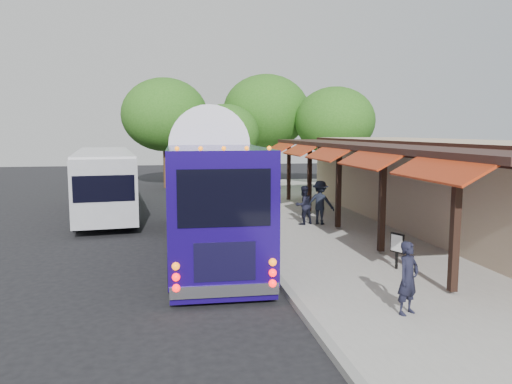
{
  "coord_description": "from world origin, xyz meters",
  "views": [
    {
      "loc": [
        -2.81,
        -14.4,
        3.98
      ],
      "look_at": [
        0.35,
        3.09,
        1.8
      ],
      "focal_mm": 35.0,
      "sensor_mm": 36.0,
      "label": 1
    }
  ],
  "objects": [
    {
      "name": "ground",
      "position": [
        0.0,
        0.0,
        0.0
      ],
      "size": [
        90.0,
        90.0,
        0.0
      ],
      "primitive_type": "plane",
      "color": "black",
      "rests_on": "ground"
    },
    {
      "name": "sidewalk",
      "position": [
        5.0,
        4.0,
        0.07
      ],
      "size": [
        10.0,
        40.0,
        0.15
      ],
      "primitive_type": "cube",
      "color": "#9E9B93",
      "rests_on": "ground"
    },
    {
      "name": "curb",
      "position": [
        0.05,
        4.0,
        0.07
      ],
      "size": [
        0.2,
        40.0,
        0.16
      ],
      "primitive_type": "cube",
      "color": "gray",
      "rests_on": "ground"
    },
    {
      "name": "station_shelter",
      "position": [
        8.38,
        4.0,
        1.85
      ],
      "size": [
        8.15,
        20.0,
        3.6
      ],
      "color": "tan",
      "rests_on": "ground"
    },
    {
      "name": "coach_bus",
      "position": [
        -1.45,
        2.29,
        2.05
      ],
      "size": [
        2.76,
        11.99,
        3.81
      ],
      "rotation": [
        0.0,
        0.0,
        -0.02
      ],
      "color": "#17075C",
      "rests_on": "ground"
    },
    {
      "name": "city_bus",
      "position": [
        -5.72,
        10.17,
        1.68
      ],
      "size": [
        3.7,
        11.51,
        3.04
      ],
      "rotation": [
        0.0,
        0.0,
        0.11
      ],
      "color": "#93959B",
      "rests_on": "ground"
    },
    {
      "name": "ped_a",
      "position": [
        2.12,
        -5.0,
        0.92
      ],
      "size": [
        0.67,
        0.59,
        1.55
      ],
      "primitive_type": "imported",
      "rotation": [
        0.0,
        0.0,
        0.49
      ],
      "color": "black",
      "rests_on": "sidewalk"
    },
    {
      "name": "ped_b",
      "position": [
        2.71,
        5.19,
        0.95
      ],
      "size": [
        0.95,
        0.85,
        1.6
      ],
      "primitive_type": "imported",
      "rotation": [
        0.0,
        0.0,
        3.51
      ],
      "color": "black",
      "rests_on": "sidewalk"
    },
    {
      "name": "ped_c",
      "position": [
        1.63,
        8.76,
        1.14
      ],
      "size": [
        1.18,
        1.14,
        1.98
      ],
      "primitive_type": "imported",
      "rotation": [
        0.0,
        0.0,
        3.89
      ],
      "color": "black",
      "rests_on": "sidewalk"
    },
    {
      "name": "ped_d",
      "position": [
        3.4,
        5.1,
        1.05
      ],
      "size": [
        1.34,
        1.2,
        1.8
      ],
      "primitive_type": "imported",
      "rotation": [
        0.0,
        0.0,
        2.56
      ],
      "color": "black",
      "rests_on": "sidewalk"
    },
    {
      "name": "sign_board",
      "position": [
        3.46,
        -1.74,
        0.84
      ],
      "size": [
        0.22,
        0.44,
        1.01
      ],
      "rotation": [
        0.0,
        0.0,
        0.41
      ],
      "color": "black",
      "rests_on": "sidewalk"
    },
    {
      "name": "tree_left",
      "position": [
        1.08,
        18.56,
        3.83
      ],
      "size": [
        4.49,
        4.49,
        5.74
      ],
      "color": "#382314",
      "rests_on": "ground"
    },
    {
      "name": "tree_mid",
      "position": [
        4.46,
        21.71,
        5.38
      ],
      "size": [
        6.3,
        6.3,
        8.07
      ],
      "color": "#382314",
      "rests_on": "ground"
    },
    {
      "name": "tree_right",
      "position": [
        8.56,
        18.31,
        4.64
      ],
      "size": [
        5.44,
        5.44,
        6.96
      ],
      "color": "#382314",
      "rests_on": "ground"
    },
    {
      "name": "tree_far",
      "position": [
        -2.83,
        20.98,
        5.08
      ],
      "size": [
        5.95,
        5.95,
        7.62
      ],
      "color": "#382314",
      "rests_on": "ground"
    }
  ]
}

